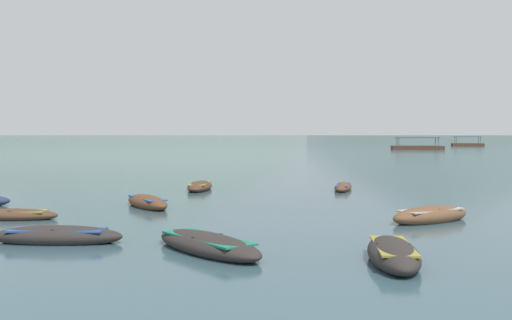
{
  "coord_description": "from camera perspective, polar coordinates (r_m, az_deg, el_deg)",
  "views": [
    {
      "loc": [
        -1.27,
        -6.57,
        3.08
      ],
      "look_at": [
        -2.74,
        46.93,
        0.7
      ],
      "focal_mm": 41.83,
      "sensor_mm": 36.0,
      "label": 1
    }
  ],
  "objects": [
    {
      "name": "rowboat_10",
      "position": [
        25.41,
        -10.37,
        -4.0
      ],
      "size": [
        2.85,
        3.66,
        0.64
      ],
      "color": "brown",
      "rests_on": "ground"
    },
    {
      "name": "ferry_0",
      "position": [
        117.98,
        15.16,
        1.19
      ],
      "size": [
        9.87,
        4.75,
        2.54
      ],
      "color": "#4C3323",
      "rests_on": "ground"
    },
    {
      "name": "rowboat_8",
      "position": [
        17.84,
        -18.47,
        -6.91
      ],
      "size": [
        3.73,
        1.15,
        0.61
      ],
      "color": "#2D2826",
      "rests_on": "ground"
    },
    {
      "name": "ferry_1",
      "position": [
        151.68,
        19.57,
        1.41
      ],
      "size": [
        7.49,
        3.6,
        2.54
      ],
      "color": "#4C3323",
      "rests_on": "ground"
    },
    {
      "name": "rowboat_11",
      "position": [
        21.81,
        16.36,
        -5.11
      ],
      "size": [
        3.58,
        2.99,
        0.69
      ],
      "color": "brown",
      "rests_on": "ground"
    },
    {
      "name": "rowboat_2",
      "position": [
        32.81,
        -5.39,
        -2.52
      ],
      "size": [
        1.36,
        3.95,
        0.59
      ],
      "color": "#4C3323",
      "rests_on": "ground"
    },
    {
      "name": "ground_plane",
      "position": [
        1506.57,
        1.62,
        2.44
      ],
      "size": [
        6000.0,
        6000.0,
        0.0
      ],
      "primitive_type": "plane",
      "color": "#385660"
    },
    {
      "name": "mountain_2",
      "position": [
        2408.7,
        17.47,
        6.58
      ],
      "size": [
        1415.98,
        1415.98,
        354.14
      ],
      "primitive_type": "cone",
      "color": "#4C5B56",
      "rests_on": "ground"
    },
    {
      "name": "rowboat_7",
      "position": [
        14.74,
        12.97,
        -8.75
      ],
      "size": [
        1.38,
        3.66,
        0.68
      ],
      "color": "#2D2826",
      "rests_on": "ground"
    },
    {
      "name": "rowboat_6",
      "position": [
        32.87,
        8.33,
        -2.58
      ],
      "size": [
        1.59,
        3.69,
        0.51
      ],
      "color": "brown",
      "rests_on": "ground"
    },
    {
      "name": "rowboat_4",
      "position": [
        15.71,
        -4.67,
        -8.06
      ],
      "size": [
        3.77,
        4.19,
        0.61
      ],
      "color": "#2D2826",
      "rests_on": "ground"
    },
    {
      "name": "rowboat_0",
      "position": [
        23.21,
        -22.24,
        -4.9
      ],
      "size": [
        3.29,
        1.11,
        0.48
      ],
      "color": "#4C3323",
      "rests_on": "ground"
    },
    {
      "name": "mountain_1",
      "position": [
        2441.47,
        -11.88,
        8.54
      ],
      "size": [
        1676.04,
        1676.04,
        519.54
      ],
      "primitive_type": "cone",
      "color": "slate",
      "rests_on": "ground"
    }
  ]
}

